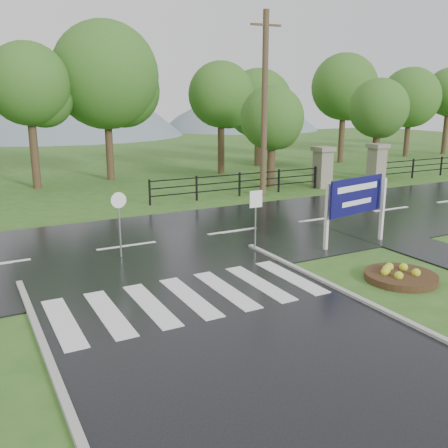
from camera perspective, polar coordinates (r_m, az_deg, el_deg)
ground at (r=8.56m, az=10.90°, el=-19.90°), size 120.00×120.00×0.00m
main_road at (r=16.78m, az=-11.04°, el=-2.63°), size 90.00×8.00×0.04m
crosswalk at (r=12.32m, az=-3.96°, el=-8.32°), size 6.50×2.80×0.02m
pillar_west at (r=27.97m, az=11.21°, el=6.49°), size 1.00×1.00×2.24m
pillar_east at (r=30.65m, az=17.06°, el=6.78°), size 1.00×1.00×2.24m
fence_west at (r=25.06m, az=1.79°, el=4.84°), size 9.58×0.08×1.20m
hills at (r=73.72m, az=-20.81°, el=-2.82°), size 102.00×48.00×48.00m
treeline at (r=30.32m, az=-17.23°, el=4.45°), size 83.20×5.20×10.00m
estate_billboard at (r=16.86m, az=14.90°, el=2.76°), size 2.59×0.57×2.29m
flower_bed at (r=14.30m, az=19.56°, el=-5.55°), size 1.91×1.91×0.38m
reg_sign_small at (r=15.74m, az=3.65°, el=1.82°), size 0.44×0.06×1.97m
reg_sign_round at (r=15.31m, az=-11.88°, el=0.85°), size 0.48×0.08×2.07m
utility_pole_east at (r=24.87m, az=4.65°, el=13.40°), size 1.56×0.29×8.79m
entrance_tree_left at (r=27.54m, az=5.52°, el=11.90°), size 3.45×3.45×5.49m
entrance_tree_right at (r=32.46m, az=17.27°, el=12.47°), size 3.58×3.58×6.01m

